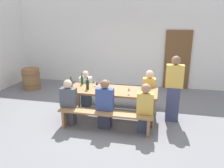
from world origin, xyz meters
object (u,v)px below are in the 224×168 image
at_px(wine_glass_0, 129,89).
at_px(seated_guest_near_0, 69,103).
at_px(seated_guest_near_2, 145,109).
at_px(seated_guest_far_0, 86,90).
at_px(wine_glass_3, 108,81).
at_px(standing_host, 174,90).
at_px(wine_barrel, 31,79).
at_px(seated_guest_far_1, 149,92).
at_px(wine_glass_2, 95,82).
at_px(bench_far, 118,95).
at_px(wine_bottle_2, 82,80).
at_px(seated_guest_near_1, 105,105).
at_px(wine_bottle_0, 88,85).
at_px(wine_glass_1, 97,84).
at_px(tasting_table, 112,92).
at_px(wine_bottle_1, 71,84).
at_px(wooden_door, 177,60).

height_order(wine_glass_0, seated_guest_near_0, seated_guest_near_0).
relative_size(seated_guest_near_2, seated_guest_far_0, 1.07).
distance_m(wine_glass_3, seated_guest_near_2, 1.46).
distance_m(standing_host, wine_barrel, 5.14).
height_order(wine_glass_0, seated_guest_far_1, seated_guest_far_1).
relative_size(wine_glass_3, seated_guest_near_2, 0.14).
bearing_deg(wine_glass_2, wine_glass_0, -25.93).
relative_size(bench_far, wine_glass_2, 13.89).
bearing_deg(wine_barrel, wine_glass_0, -26.61).
relative_size(wine_glass_3, seated_guest_far_0, 0.15).
xyz_separation_m(wine_glass_2, seated_guest_far_1, (1.40, 0.35, -0.29)).
height_order(bench_far, wine_bottle_2, wine_bottle_2).
relative_size(seated_guest_far_0, standing_host, 0.65).
height_order(bench_far, seated_guest_near_1, seated_guest_near_1).
bearing_deg(wine_glass_2, seated_guest_far_1, 14.07).
height_order(seated_guest_near_0, seated_guest_near_2, seated_guest_near_2).
xyz_separation_m(bench_far, seated_guest_far_1, (0.89, -0.15, 0.21)).
height_order(wine_glass_3, seated_guest_far_0, seated_guest_far_0).
distance_m(wine_bottle_2, wine_barrel, 2.90).
bearing_deg(wine_glass_0, wine_bottle_0, 172.18).
height_order(wine_bottle_2, seated_guest_far_0, wine_bottle_2).
relative_size(wine_glass_1, seated_guest_far_1, 0.13).
height_order(wine_glass_2, seated_guest_near_2, seated_guest_near_2).
relative_size(tasting_table, bench_far, 1.05).
distance_m(wine_bottle_1, seated_guest_near_0, 0.53).
bearing_deg(wine_bottle_0, standing_host, 7.03).
bearing_deg(wooden_door, wine_bottle_1, -131.00).
bearing_deg(standing_host, seated_guest_far_1, -34.08).
height_order(wine_bottle_0, standing_host, standing_host).
relative_size(wine_glass_1, seated_guest_far_0, 0.14).
bearing_deg(wine_barrel, seated_guest_near_0, -42.68).
bearing_deg(seated_guest_near_1, wine_bottle_1, 68.46).
relative_size(wine_bottle_1, seated_guest_near_0, 0.30).
bearing_deg(wine_glass_3, wine_glass_2, -157.43).
bearing_deg(bench_far, tasting_table, -90.00).
distance_m(seated_guest_near_0, standing_host, 2.56).
height_order(wine_glass_3, wine_barrel, wine_glass_3).
bearing_deg(wine_bottle_2, seated_guest_far_1, 9.39).
bearing_deg(wine_glass_1, seated_guest_near_0, -126.79).
xyz_separation_m(wine_bottle_0, wine_glass_2, (0.11, 0.33, -0.02)).
height_order(seated_guest_far_1, wine_barrel, seated_guest_far_1).
distance_m(bench_far, wine_glass_2, 0.87).
bearing_deg(wine_bottle_2, standing_host, -2.81).
bearing_deg(seated_guest_far_1, standing_host, 55.92).
height_order(wooden_door, wine_barrel, wooden_door).
distance_m(seated_guest_far_1, standing_host, 0.77).
bearing_deg(wine_bottle_1, wine_glass_0, -1.96).
height_order(wooden_door, wine_glass_3, wooden_door).
distance_m(seated_guest_near_0, seated_guest_far_0, 1.16).
bearing_deg(seated_guest_far_1, wine_glass_1, -69.82).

